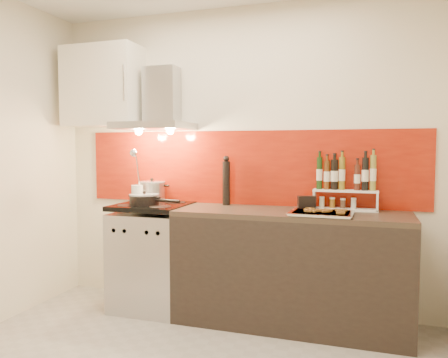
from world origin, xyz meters
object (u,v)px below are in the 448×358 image
(range_stove, at_px, (153,257))
(counter, at_px, (290,268))
(saute_pan, at_px, (145,199))
(pepper_mill, at_px, (226,181))
(baking_tray, at_px, (322,213))
(stock_pot, at_px, (152,191))

(range_stove, xyz_separation_m, counter, (1.20, 0.00, 0.01))
(range_stove, relative_size, saute_pan, 1.86)
(range_stove, height_order, pepper_mill, pepper_mill)
(counter, xyz_separation_m, saute_pan, (-1.23, -0.07, 0.51))
(saute_pan, distance_m, pepper_mill, 0.71)
(saute_pan, bearing_deg, range_stove, 62.69)
(baking_tray, bearing_deg, range_stove, 175.32)
(range_stove, xyz_separation_m, stock_pot, (-0.10, 0.20, 0.56))
(baking_tray, bearing_deg, stock_pot, 168.45)
(range_stove, distance_m, saute_pan, 0.52)
(stock_pot, height_order, baking_tray, stock_pot)
(range_stove, height_order, saute_pan, saute_pan)
(stock_pot, height_order, saute_pan, stock_pot)
(counter, height_order, stock_pot, stock_pot)
(range_stove, distance_m, stock_pot, 0.60)
(baking_tray, bearing_deg, saute_pan, 177.91)
(range_stove, height_order, baking_tray, baking_tray)
(saute_pan, height_order, pepper_mill, pepper_mill)
(saute_pan, bearing_deg, pepper_mill, 22.77)
(counter, relative_size, stock_pot, 7.38)
(baking_tray, bearing_deg, counter, 153.33)
(range_stove, distance_m, baking_tray, 1.53)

